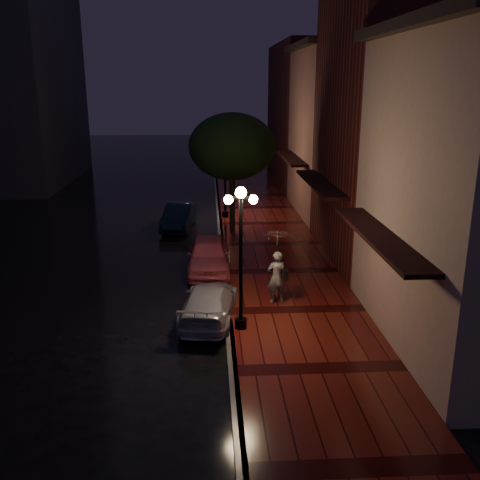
% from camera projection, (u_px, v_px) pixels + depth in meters
% --- Properties ---
extents(ground, '(120.00, 120.00, 0.00)m').
position_uv_depth(ground, '(224.00, 276.00, 20.94)').
color(ground, black).
rests_on(ground, ground).
extents(sidewalk, '(4.50, 60.00, 0.15)m').
position_uv_depth(sidewalk, '(281.00, 273.00, 21.05)').
color(sidewalk, '#4E100D').
rests_on(sidewalk, ground).
extents(curb, '(0.25, 60.00, 0.15)m').
position_uv_depth(curb, '(224.00, 274.00, 20.92)').
color(curb, '#595451').
rests_on(curb, ground).
extents(storefront_mid, '(5.00, 8.00, 11.00)m').
position_uv_depth(storefront_mid, '(393.00, 128.00, 21.71)').
color(storefront_mid, '#511914').
rests_on(storefront_mid, ground).
extents(storefront_far, '(5.00, 8.00, 9.00)m').
position_uv_depth(storefront_far, '(344.00, 135.00, 29.65)').
color(storefront_far, '#8C5951').
rests_on(storefront_far, ground).
extents(storefront_extra, '(5.00, 12.00, 10.00)m').
position_uv_depth(storefront_extra, '(311.00, 115.00, 39.09)').
color(storefront_extra, '#511914').
rests_on(storefront_extra, ground).
extents(streetlamp_near, '(0.96, 0.36, 4.31)m').
position_uv_depth(streetlamp_near, '(241.00, 250.00, 15.44)').
color(streetlamp_near, black).
rests_on(streetlamp_near, sidewalk).
extents(streetlamp_far, '(0.96, 0.36, 4.31)m').
position_uv_depth(streetlamp_far, '(225.00, 173.00, 28.85)').
color(streetlamp_far, black).
rests_on(streetlamp_far, sidewalk).
extents(street_tree, '(4.16, 4.16, 5.80)m').
position_uv_depth(street_tree, '(232.00, 149.00, 25.52)').
color(street_tree, black).
rests_on(street_tree, sidewalk).
extents(pink_car, '(1.69, 4.07, 1.38)m').
position_uv_depth(pink_car, '(209.00, 255.00, 21.26)').
color(pink_car, '#DF5C6B').
rests_on(pink_car, ground).
extents(navy_car, '(1.82, 3.99, 1.27)m').
position_uv_depth(navy_car, '(179.00, 216.00, 27.63)').
color(navy_car, black).
rests_on(navy_car, ground).
extents(silver_car, '(2.11, 4.10, 1.14)m').
position_uv_depth(silver_car, '(209.00, 303.00, 16.89)').
color(silver_car, '#B6B5BE').
rests_on(silver_car, ground).
extents(woman_with_umbrella, '(1.04, 1.06, 2.51)m').
position_uv_depth(woman_with_umbrella, '(277.00, 255.00, 17.55)').
color(woman_with_umbrella, silver).
rests_on(woman_with_umbrella, sidewalk).
extents(parking_meter, '(0.13, 0.10, 1.29)m').
position_uv_depth(parking_meter, '(226.00, 237.00, 22.84)').
color(parking_meter, black).
rests_on(parking_meter, sidewalk).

